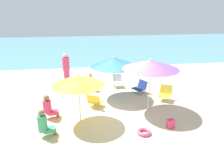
% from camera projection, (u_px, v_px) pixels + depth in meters
% --- Properties ---
extents(ground_plane, '(40.00, 40.00, 0.00)m').
position_uv_depth(ground_plane, '(115.00, 111.00, 8.47)').
color(ground_plane, beige).
extents(sea_water, '(40.00, 16.00, 0.01)m').
position_uv_depth(sea_water, '(93.00, 46.00, 21.98)').
color(sea_water, '#5693A3').
rests_on(sea_water, ground_plane).
extents(umbrella_blue, '(2.06, 2.06, 1.87)m').
position_uv_depth(umbrella_blue, '(114.00, 62.00, 9.29)').
color(umbrella_blue, silver).
rests_on(umbrella_blue, ground_plane).
extents(umbrella_yellow, '(1.75, 1.75, 1.79)m').
position_uv_depth(umbrella_yellow, '(78.00, 80.00, 7.17)').
color(umbrella_yellow, silver).
rests_on(umbrella_yellow, ground_plane).
extents(umbrella_purple, '(2.11, 2.11, 2.08)m').
position_uv_depth(umbrella_purple, '(151.00, 65.00, 7.93)').
color(umbrella_purple, silver).
rests_on(umbrella_purple, ground_plane).
extents(beach_chair_a, '(0.73, 0.71, 0.60)m').
position_uv_depth(beach_chair_a, '(95.00, 101.00, 8.67)').
color(beach_chair_a, gold).
rests_on(beach_chair_a, ground_plane).
extents(beach_chair_b, '(0.73, 0.74, 0.58)m').
position_uv_depth(beach_chair_b, '(140.00, 87.00, 10.17)').
color(beach_chair_b, navy).
rests_on(beach_chair_b, ground_plane).
extents(beach_chair_c, '(0.73, 0.73, 0.64)m').
position_uv_depth(beach_chair_c, '(165.00, 93.00, 9.37)').
color(beach_chair_c, gold).
rests_on(beach_chair_c, ground_plane).
extents(beach_chair_d, '(0.49, 0.57, 0.59)m').
position_uv_depth(beach_chair_d, '(118.00, 80.00, 10.98)').
color(beach_chair_d, white).
rests_on(beach_chair_d, ground_plane).
extents(person_a, '(0.53, 0.37, 0.93)m').
position_uv_depth(person_a, '(44.00, 124.00, 6.67)').
color(person_a, '#389970').
rests_on(person_a, ground_plane).
extents(person_b, '(0.55, 0.32, 0.88)m').
position_uv_depth(person_b, '(89.00, 82.00, 10.44)').
color(person_b, silver).
rests_on(person_b, ground_plane).
extents(person_c, '(0.55, 0.33, 0.91)m').
position_uv_depth(person_c, '(49.00, 107.00, 7.78)').
color(person_c, '#DB3866').
rests_on(person_c, ground_plane).
extents(person_d, '(0.33, 0.33, 1.74)m').
position_uv_depth(person_d, '(66.00, 70.00, 10.68)').
color(person_d, '#DB3866').
rests_on(person_d, ground_plane).
extents(swim_ring, '(0.46, 0.46, 0.11)m').
position_uv_depth(swim_ring, '(144.00, 132.00, 6.94)').
color(swim_ring, '#E54C7F').
rests_on(swim_ring, ground_plane).
extents(beach_bag, '(0.27, 0.22, 0.31)m').
position_uv_depth(beach_bag, '(171.00, 124.00, 7.25)').
color(beach_bag, '#DB3866').
rests_on(beach_bag, ground_plane).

